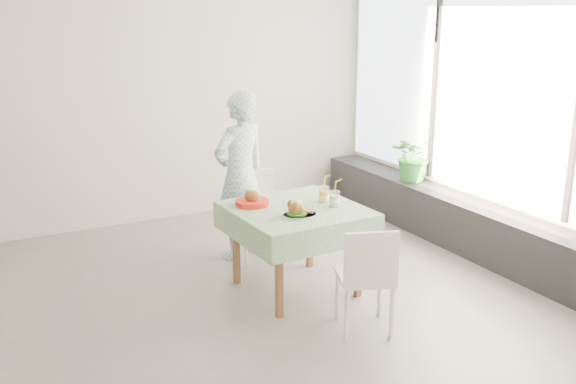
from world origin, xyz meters
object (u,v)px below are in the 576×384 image
cafe_table (296,239)px  diner (240,176)px  chair_far (259,232)px  chair_near (364,298)px  potted_plant (414,155)px  main_dish (298,210)px  juice_cup_orange (324,195)px

cafe_table → diner: diner is taller
chair_far → chair_near: size_ratio=1.02×
potted_plant → chair_far: bearing=-175.5°
diner → chair_near: bearing=80.5°
main_dish → potted_plant: (2.09, 1.17, -0.00)m
chair_far → chair_near: 1.68m
chair_near → juice_cup_orange: 1.07m
chair_far → diner: diner is taller
chair_near → potted_plant: size_ratio=1.46×
juice_cup_orange → potted_plant: bearing=28.5°
diner → potted_plant: bearing=164.4°
diner → potted_plant: size_ratio=2.83×
cafe_table → juice_cup_orange: bearing=7.5°
main_dish → chair_near: bearing=-72.3°
chair_near → main_dish: (-0.21, 0.66, 0.53)m
juice_cup_orange → potted_plant: 1.94m
chair_far → main_dish: size_ratio=2.98×
cafe_table → main_dish: 0.40m
chair_far → juice_cup_orange: juice_cup_orange is taller
chair_far → chair_near: (0.08, -1.67, -0.00)m
chair_near → potted_plant: (1.88, 1.83, 0.53)m
diner → cafe_table: bearing=79.4°
cafe_table → potted_plant: potted_plant is taller
chair_far → diner: size_ratio=0.52×
potted_plant → main_dish: bearing=-150.8°
chair_near → main_dish: bearing=107.7°
juice_cup_orange → diner: bearing=112.6°
cafe_table → juice_cup_orange: juice_cup_orange is taller
chair_near → diner: 1.91m
chair_near → cafe_table: bearing=97.6°
cafe_table → chair_near: 0.90m
cafe_table → main_dish: size_ratio=3.79×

